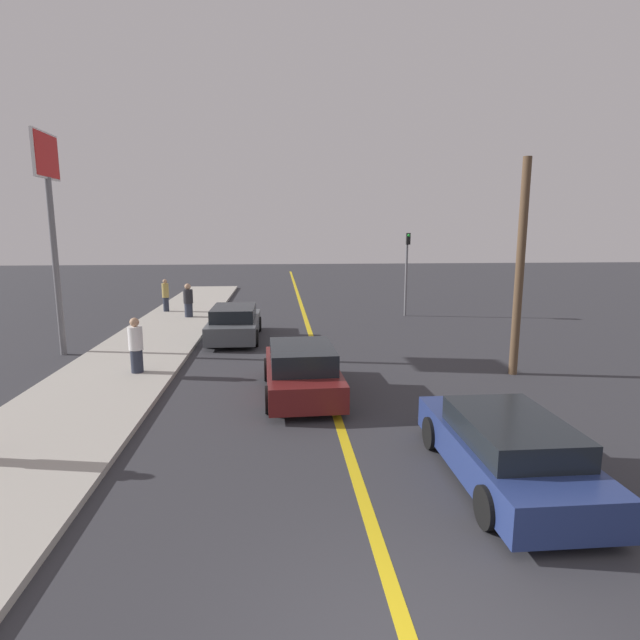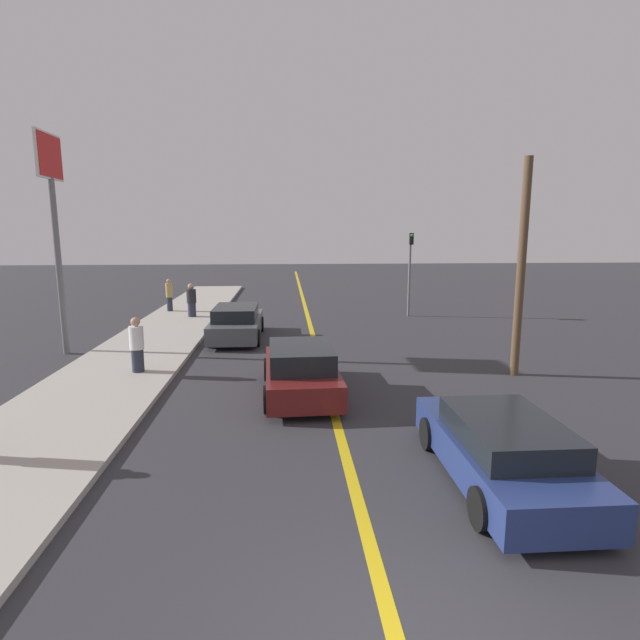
{
  "view_description": "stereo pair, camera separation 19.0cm",
  "coord_description": "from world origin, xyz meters",
  "px_view_note": "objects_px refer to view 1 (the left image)",
  "views": [
    {
      "loc": [
        -1.27,
        -3.91,
        4.12
      ],
      "look_at": [
        -0.12,
        9.82,
        1.66
      ],
      "focal_mm": 28.0,
      "sensor_mm": 36.0,
      "label": 1
    },
    {
      "loc": [
        -1.08,
        -3.92,
        4.12
      ],
      "look_at": [
        -0.12,
        9.82,
        1.66
      ],
      "focal_mm": 28.0,
      "sensor_mm": 36.0,
      "label": 2
    }
  ],
  "objects_px": {
    "pedestrian_by_sign": "(166,295)",
    "traffic_light": "(407,266)",
    "car_far_distant": "(235,323)",
    "utility_pole": "(520,269)",
    "roadside_sign": "(49,194)",
    "pedestrian_far_standing": "(188,301)",
    "car_ahead_center": "(302,371)",
    "car_near_right_lane": "(505,449)",
    "pedestrian_mid_group": "(136,346)"
  },
  "relations": [
    {
      "from": "pedestrian_by_sign",
      "to": "traffic_light",
      "type": "xyz_separation_m",
      "value": [
        11.89,
        -1.65,
        1.53
      ]
    },
    {
      "from": "car_far_distant",
      "to": "utility_pole",
      "type": "height_order",
      "value": "utility_pole"
    },
    {
      "from": "car_far_distant",
      "to": "roadside_sign",
      "type": "distance_m",
      "value": 7.54
    },
    {
      "from": "pedestrian_far_standing",
      "to": "traffic_light",
      "type": "distance_m",
      "value": 10.58
    },
    {
      "from": "roadside_sign",
      "to": "car_ahead_center",
      "type": "bearing_deg",
      "value": -31.94
    },
    {
      "from": "car_near_right_lane",
      "to": "pedestrian_by_sign",
      "type": "distance_m",
      "value": 20.3
    },
    {
      "from": "pedestrian_by_sign",
      "to": "car_far_distant",
      "type": "bearing_deg",
      "value": -58.13
    },
    {
      "from": "pedestrian_mid_group",
      "to": "pedestrian_far_standing",
      "type": "relative_size",
      "value": 1.01
    },
    {
      "from": "car_near_right_lane",
      "to": "roadside_sign",
      "type": "height_order",
      "value": "roadside_sign"
    },
    {
      "from": "car_near_right_lane",
      "to": "pedestrian_far_standing",
      "type": "relative_size",
      "value": 2.67
    },
    {
      "from": "pedestrian_far_standing",
      "to": "roadside_sign",
      "type": "bearing_deg",
      "value": -114.85
    },
    {
      "from": "car_ahead_center",
      "to": "utility_pole",
      "type": "distance_m",
      "value": 6.85
    },
    {
      "from": "car_ahead_center",
      "to": "car_far_distant",
      "type": "relative_size",
      "value": 0.94
    },
    {
      "from": "traffic_light",
      "to": "roadside_sign",
      "type": "height_order",
      "value": "roadside_sign"
    },
    {
      "from": "car_near_right_lane",
      "to": "pedestrian_by_sign",
      "type": "relative_size",
      "value": 2.59
    },
    {
      "from": "pedestrian_mid_group",
      "to": "pedestrian_far_standing",
      "type": "xyz_separation_m",
      "value": [
        -0.17,
        9.46,
        -0.01
      ]
    },
    {
      "from": "car_ahead_center",
      "to": "pedestrian_by_sign",
      "type": "xyz_separation_m",
      "value": [
        -6.22,
        13.26,
        0.31
      ]
    },
    {
      "from": "car_near_right_lane",
      "to": "car_far_distant",
      "type": "relative_size",
      "value": 0.95
    },
    {
      "from": "pedestrian_mid_group",
      "to": "pedestrian_by_sign",
      "type": "height_order",
      "value": "pedestrian_by_sign"
    },
    {
      "from": "pedestrian_far_standing",
      "to": "traffic_light",
      "type": "bearing_deg",
      "value": 0.76
    },
    {
      "from": "car_far_distant",
      "to": "roadside_sign",
      "type": "height_order",
      "value": "roadside_sign"
    },
    {
      "from": "pedestrian_mid_group",
      "to": "roadside_sign",
      "type": "relative_size",
      "value": 0.22
    },
    {
      "from": "car_near_right_lane",
      "to": "traffic_light",
      "type": "xyz_separation_m",
      "value": [
        2.52,
        16.36,
        1.9
      ]
    },
    {
      "from": "car_far_distant",
      "to": "traffic_light",
      "type": "distance_m",
      "value": 9.41
    },
    {
      "from": "pedestrian_mid_group",
      "to": "pedestrian_far_standing",
      "type": "bearing_deg",
      "value": 91.03
    },
    {
      "from": "pedestrian_by_sign",
      "to": "utility_pole",
      "type": "height_order",
      "value": "utility_pole"
    },
    {
      "from": "pedestrian_by_sign",
      "to": "pedestrian_mid_group",
      "type": "bearing_deg",
      "value": -81.91
    },
    {
      "from": "car_ahead_center",
      "to": "pedestrian_mid_group",
      "type": "height_order",
      "value": "pedestrian_mid_group"
    },
    {
      "from": "pedestrian_far_standing",
      "to": "traffic_light",
      "type": "height_order",
      "value": "traffic_light"
    },
    {
      "from": "car_near_right_lane",
      "to": "pedestrian_by_sign",
      "type": "bearing_deg",
      "value": 117.54
    },
    {
      "from": "pedestrian_far_standing",
      "to": "utility_pole",
      "type": "relative_size",
      "value": 0.26
    },
    {
      "from": "car_far_distant",
      "to": "utility_pole",
      "type": "relative_size",
      "value": 0.72
    },
    {
      "from": "roadside_sign",
      "to": "utility_pole",
      "type": "distance_m",
      "value": 14.69
    },
    {
      "from": "pedestrian_mid_group",
      "to": "pedestrian_by_sign",
      "type": "xyz_separation_m",
      "value": [
        -1.6,
        11.25,
        0.03
      ]
    },
    {
      "from": "car_far_distant",
      "to": "utility_pole",
      "type": "bearing_deg",
      "value": -32.58
    },
    {
      "from": "pedestrian_far_standing",
      "to": "roadside_sign",
      "type": "relative_size",
      "value": 0.22
    },
    {
      "from": "pedestrian_far_standing",
      "to": "utility_pole",
      "type": "distance_m",
      "value": 15.11
    },
    {
      "from": "car_ahead_center",
      "to": "roadside_sign",
      "type": "height_order",
      "value": "roadside_sign"
    },
    {
      "from": "traffic_light",
      "to": "pedestrian_mid_group",
      "type": "bearing_deg",
      "value": -137.0
    },
    {
      "from": "pedestrian_by_sign",
      "to": "roadside_sign",
      "type": "xyz_separation_m",
      "value": [
        -1.62,
        -8.37,
        4.35
      ]
    },
    {
      "from": "pedestrian_far_standing",
      "to": "traffic_light",
      "type": "relative_size",
      "value": 0.39
    },
    {
      "from": "car_ahead_center",
      "to": "pedestrian_by_sign",
      "type": "distance_m",
      "value": 14.65
    },
    {
      "from": "pedestrian_mid_group",
      "to": "car_far_distant",
      "type": "bearing_deg",
      "value": 64.16
    },
    {
      "from": "car_ahead_center",
      "to": "pedestrian_mid_group",
      "type": "relative_size",
      "value": 2.62
    },
    {
      "from": "traffic_light",
      "to": "utility_pole",
      "type": "height_order",
      "value": "utility_pole"
    },
    {
      "from": "car_near_right_lane",
      "to": "car_far_distant",
      "type": "distance_m",
      "value": 12.84
    },
    {
      "from": "pedestrian_far_standing",
      "to": "pedestrian_by_sign",
      "type": "bearing_deg",
      "value": 128.59
    },
    {
      "from": "car_near_right_lane",
      "to": "pedestrian_far_standing",
      "type": "height_order",
      "value": "pedestrian_far_standing"
    },
    {
      "from": "car_ahead_center",
      "to": "pedestrian_by_sign",
      "type": "height_order",
      "value": "pedestrian_by_sign"
    },
    {
      "from": "car_near_right_lane",
      "to": "utility_pole",
      "type": "xyz_separation_m",
      "value": [
        3.11,
        6.14,
        2.48
      ]
    }
  ]
}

